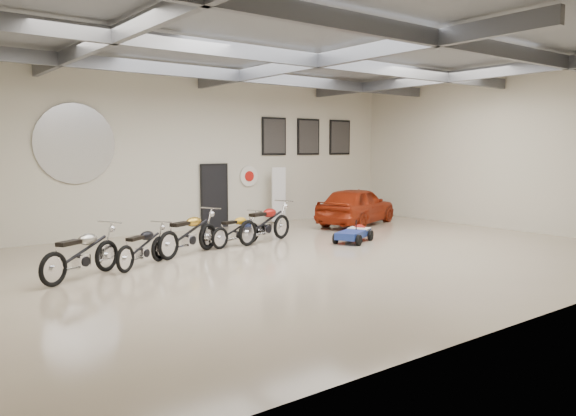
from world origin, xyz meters
TOP-DOWN VIEW (x-y plane):
  - floor at (0.00, 0.00)m, footprint 16.00×12.00m
  - ceiling at (0.00, 0.00)m, footprint 16.00×12.00m
  - back_wall at (0.00, 6.00)m, footprint 16.00×0.02m
  - right_wall at (8.00, 0.00)m, footprint 0.02×12.00m
  - ceiling_beams at (0.00, 0.00)m, footprint 15.80×11.80m
  - door at (0.50, 5.95)m, footprint 0.92×0.08m
  - logo_plaque at (-4.00, 5.95)m, footprint 2.30×0.06m
  - poster_left at (3.00, 5.96)m, footprint 1.05×0.08m
  - poster_mid at (4.60, 5.96)m, footprint 1.05×0.08m
  - poster_right at (6.20, 5.96)m, footprint 1.05×0.08m
  - oil_sign at (1.90, 5.95)m, footprint 0.72×0.10m
  - banner_stand at (2.86, 5.50)m, footprint 0.56×0.29m
  - motorcycle_silver at (-5.43, 1.07)m, footprint 2.17×1.61m
  - motorcycle_black at (-3.96, 1.40)m, footprint 1.87×1.48m
  - motorcycle_gold at (-2.46, 2.07)m, footprint 2.28×1.50m
  - motorcycle_yellow at (-0.82, 2.45)m, footprint 1.90×1.00m
  - motorcycle_red at (0.16, 2.47)m, footprint 2.32×1.29m
  - go_kart at (2.30, 1.02)m, footprint 1.89×1.44m
  - vintage_car at (4.86, 3.61)m, footprint 2.87×4.21m

SIDE VIEW (x-z plane):
  - floor at x=0.00m, z-range -0.01..0.01m
  - go_kart at x=2.30m, z-range 0.00..0.63m
  - motorcycle_yellow at x=-0.82m, z-range 0.00..0.94m
  - motorcycle_black at x=-3.96m, z-range 0.00..0.96m
  - motorcycle_silver at x=-5.43m, z-range 0.00..1.10m
  - motorcycle_gold at x=-2.46m, z-range 0.00..1.14m
  - motorcycle_red at x=0.16m, z-range 0.00..1.15m
  - vintage_car at x=4.86m, z-range 0.00..1.33m
  - banner_stand at x=2.86m, z-range 0.00..1.96m
  - door at x=0.50m, z-range 0.00..2.10m
  - oil_sign at x=1.90m, z-range 1.34..2.06m
  - back_wall at x=0.00m, z-range 0.00..5.00m
  - right_wall at x=8.00m, z-range 0.00..5.00m
  - logo_plaque at x=-4.00m, z-range 2.22..3.38m
  - poster_left at x=3.00m, z-range 2.42..3.78m
  - poster_mid at x=4.60m, z-range 2.42..3.78m
  - poster_right at x=6.20m, z-range 2.42..3.78m
  - ceiling_beams at x=0.00m, z-range 4.59..4.91m
  - ceiling at x=0.00m, z-range 5.00..5.00m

